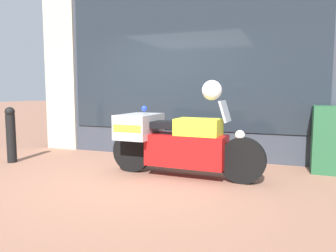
# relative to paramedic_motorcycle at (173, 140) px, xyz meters

# --- Properties ---
(ground_plane) EXTENTS (60.00, 60.00, 0.00)m
(ground_plane) POSITION_rel_paramedic_motorcycle_xyz_m (-0.56, -0.43, -0.55)
(ground_plane) COLOR #8E604C
(shop_building) EXTENTS (6.00, 0.55, 3.79)m
(shop_building) POSITION_rel_paramedic_motorcycle_xyz_m (-0.93, 1.57, 1.35)
(shop_building) COLOR #333842
(shop_building) RESTS_ON ground
(window_display) EXTENTS (4.77, 0.30, 1.93)m
(window_display) POSITION_rel_paramedic_motorcycle_xyz_m (-0.25, 1.60, -0.09)
(window_display) COLOR slate
(window_display) RESTS_ON ground
(paramedic_motorcycle) EXTENTS (2.43, 0.83, 1.17)m
(paramedic_motorcycle) POSITION_rel_paramedic_motorcycle_xyz_m (0.00, 0.00, 0.00)
(paramedic_motorcycle) COLOR black
(paramedic_motorcycle) RESTS_ON ground
(white_helmet) EXTENTS (0.29, 0.29, 0.29)m
(white_helmet) POSITION_rel_paramedic_motorcycle_xyz_m (0.60, -0.02, 0.76)
(white_helmet) COLOR white
(white_helmet) RESTS_ON paramedic_motorcycle
(street_bollard) EXTENTS (0.17, 0.17, 1.02)m
(street_bollard) POSITION_rel_paramedic_motorcycle_xyz_m (-3.09, -0.15, -0.03)
(street_bollard) COLOR black
(street_bollard) RESTS_ON ground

